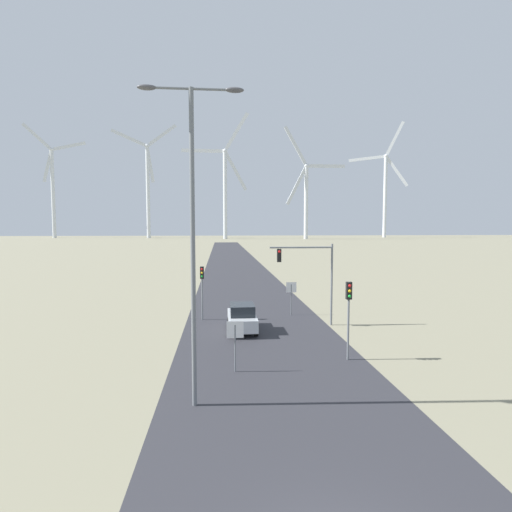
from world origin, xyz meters
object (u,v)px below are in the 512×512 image
at_px(stop_sign_far, 291,292).
at_px(traffic_light_post_near_right, 349,303).
at_px(stop_sign_near, 235,337).
at_px(traffic_light_post_near_left, 202,281).
at_px(traffic_light_mast_overhead, 310,267).
at_px(wind_turbine_left, 148,182).
at_px(wind_turbine_far_left, 53,185).
at_px(wind_turbine_center, 225,184).
at_px(streetlamp, 192,213).
at_px(wind_turbine_right, 306,192).
at_px(car_approaching, 242,318).
at_px(wind_turbine_far_right, 385,187).

height_order(stop_sign_far, traffic_light_post_near_right, traffic_light_post_near_right).
distance_m(stop_sign_near, traffic_light_post_near_left, 11.13).
bearing_deg(traffic_light_mast_overhead, wind_turbine_left, 102.67).
height_order(stop_sign_far, wind_turbine_far_left, wind_turbine_far_left).
bearing_deg(traffic_light_post_near_right, wind_turbine_far_left, 114.65).
height_order(wind_turbine_left, wind_turbine_center, wind_turbine_center).
bearing_deg(streetlamp, wind_turbine_center, 88.94).
xyz_separation_m(traffic_light_mast_overhead, wind_turbine_right, (41.12, 191.01, 21.82)).
bearing_deg(wind_turbine_right, traffic_light_post_near_right, -101.61).
xyz_separation_m(stop_sign_near, traffic_light_post_near_right, (5.90, 1.20, 1.28)).
bearing_deg(wind_turbine_left, car_approaching, -78.58).
bearing_deg(wind_turbine_center, traffic_light_post_near_right, -88.96).
height_order(car_approaching, wind_turbine_far_left, wind_turbine_far_left).
xyz_separation_m(stop_sign_near, wind_turbine_far_right, (104.29, 229.43, 30.12)).
distance_m(stop_sign_near, wind_turbine_far_right, 253.82).
bearing_deg(car_approaching, stop_sign_near, -95.64).
height_order(traffic_light_post_near_right, wind_turbine_far_right, wind_turbine_far_right).
relative_size(traffic_light_post_near_left, car_approaching, 0.97).
distance_m(traffic_light_post_near_left, wind_turbine_far_left, 248.45).
bearing_deg(wind_turbine_center, traffic_light_post_near_left, -91.23).
relative_size(traffic_light_post_near_left, traffic_light_post_near_right, 0.97).
distance_m(traffic_light_post_near_left, wind_turbine_left, 222.29).
distance_m(stop_sign_near, wind_turbine_center, 208.23).
height_order(streetlamp, stop_sign_near, streetlamp).
height_order(traffic_light_post_near_right, wind_turbine_center, wind_turbine_center).
height_order(traffic_light_mast_overhead, wind_turbine_left, wind_turbine_left).
xyz_separation_m(wind_turbine_left, wind_turbine_right, (90.28, -27.63, -7.37)).
distance_m(traffic_light_post_near_left, car_approaching, 4.89).
bearing_deg(wind_turbine_far_right, traffic_light_post_near_right, -113.32).
height_order(traffic_light_post_near_left, wind_turbine_far_right, wind_turbine_far_right).
relative_size(wind_turbine_center, wind_turbine_far_right, 0.96).
bearing_deg(streetlamp, wind_turbine_far_right, 65.53).
relative_size(streetlamp, traffic_light_mast_overhead, 2.10).
distance_m(traffic_light_post_near_right, wind_turbine_left, 233.26).
bearing_deg(traffic_light_post_near_right, wind_turbine_right, 78.39).
xyz_separation_m(traffic_light_post_near_right, car_approaching, (-5.18, 6.18, -2.08)).
relative_size(stop_sign_far, wind_turbine_center, 0.04).
relative_size(stop_sign_near, traffic_light_post_near_left, 0.62).
height_order(streetlamp, car_approaching, streetlamp).
bearing_deg(stop_sign_near, wind_turbine_far_left, 113.35).
bearing_deg(wind_turbine_center, wind_turbine_right, -8.60).
xyz_separation_m(streetlamp, stop_sign_far, (6.53, 15.31, -5.60)).
xyz_separation_m(wind_turbine_left, wind_turbine_center, (45.82, -20.90, -2.77)).
height_order(car_approaching, wind_turbine_far_right, wind_turbine_far_right).
xyz_separation_m(streetlamp, car_approaching, (2.43, 10.81, -6.51)).
relative_size(wind_turbine_left, wind_turbine_right, 1.13).
height_order(stop_sign_near, wind_turbine_far_right, wind_turbine_far_right).
xyz_separation_m(car_approaching, wind_turbine_far_left, (-102.76, 229.02, 31.44)).
xyz_separation_m(stop_sign_far, car_approaching, (-4.10, -4.49, -0.90)).
height_order(wind_turbine_center, wind_turbine_right, wind_turbine_center).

